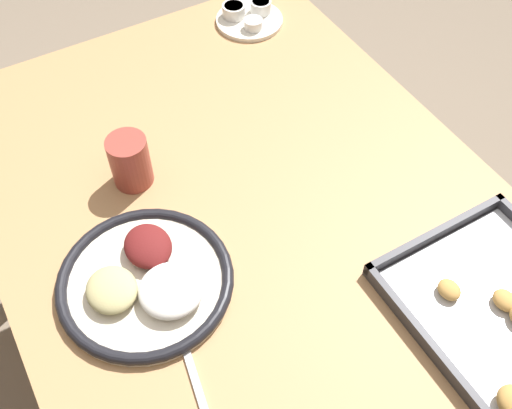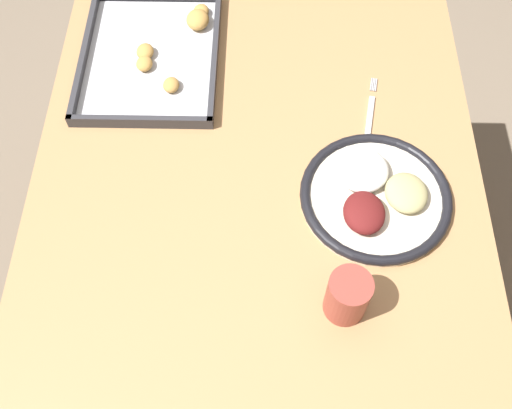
{
  "view_description": "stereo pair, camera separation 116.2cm",
  "coord_description": "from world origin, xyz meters",
  "px_view_note": "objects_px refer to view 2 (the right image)",
  "views": [
    {
      "loc": [
        0.57,
        -0.32,
        1.57
      ],
      "look_at": [
        0.01,
        0.0,
        0.73
      ],
      "focal_mm": 42.0,
      "sensor_mm": 36.0,
      "label": 1
    },
    {
      "loc": [
        -0.54,
        -0.01,
        1.7
      ],
      "look_at": [
        0.01,
        0.0,
        0.73
      ],
      "focal_mm": 42.0,
      "sensor_mm": 36.0,
      "label": 2
    }
  ],
  "objects_px": {
    "dinner_plate": "(375,195)",
    "drinking_cup": "(347,296)",
    "fork": "(369,120)",
    "baking_tray": "(155,54)"
  },
  "relations": [
    {
      "from": "baking_tray",
      "to": "drinking_cup",
      "type": "height_order",
      "value": "drinking_cup"
    },
    {
      "from": "drinking_cup",
      "to": "dinner_plate",
      "type": "bearing_deg",
      "value": -17.72
    },
    {
      "from": "fork",
      "to": "drinking_cup",
      "type": "distance_m",
      "value": 0.42
    },
    {
      "from": "dinner_plate",
      "to": "drinking_cup",
      "type": "bearing_deg",
      "value": 162.28
    },
    {
      "from": "baking_tray",
      "to": "drinking_cup",
      "type": "relative_size",
      "value": 3.76
    },
    {
      "from": "dinner_plate",
      "to": "fork",
      "type": "bearing_deg",
      "value": -1.61
    },
    {
      "from": "dinner_plate",
      "to": "drinking_cup",
      "type": "height_order",
      "value": "drinking_cup"
    },
    {
      "from": "baking_tray",
      "to": "dinner_plate",
      "type": "bearing_deg",
      "value": -128.11
    },
    {
      "from": "dinner_plate",
      "to": "drinking_cup",
      "type": "distance_m",
      "value": 0.23
    },
    {
      "from": "dinner_plate",
      "to": "baking_tray",
      "type": "distance_m",
      "value": 0.58
    }
  ]
}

